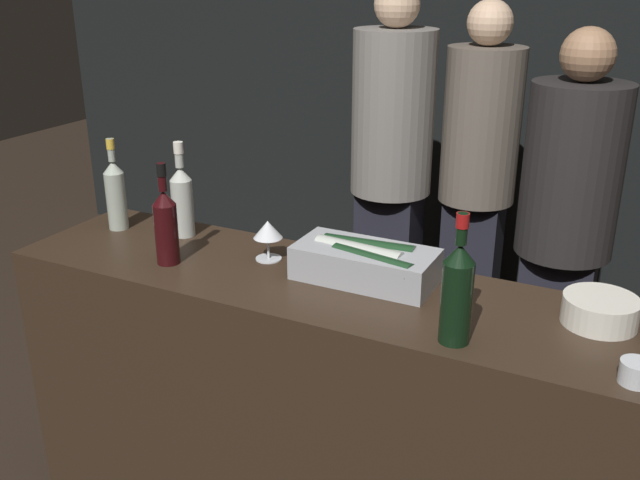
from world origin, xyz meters
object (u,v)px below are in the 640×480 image
Objects in this scene: wine_glass at (268,231)px; red_wine_bottle_burgundy at (457,290)px; person_blond_tee at (391,158)px; rose_wine_bottle at (116,193)px; person_grey_polo at (478,166)px; person_in_hoodie at (566,215)px; candle_votive at (636,372)px; white_wine_bottle at (182,198)px; bowl_white at (600,310)px; red_wine_bottle_black_foil at (166,224)px; ice_bin_with_bottles at (365,261)px.

wine_glass is 0.38× the size of red_wine_bottle_burgundy.
red_wine_bottle_burgundy is at bearing 56.83° from person_blond_tee.
red_wine_bottle_burgundy reaches higher than rose_wine_bottle.
person_grey_polo is at bearing 147.54° from person_blond_tee.
person_grey_polo is (0.88, 1.56, -0.18)m from rose_wine_bottle.
person_grey_polo is at bearing -9.19° from person_in_hoodie.
person_grey_polo is (0.38, 0.19, -0.04)m from person_blond_tee.
white_wine_bottle is at bearing 168.48° from candle_votive.
bowl_white is 1.28m from red_wine_bottle_black_foil.
person_in_hoodie is at bearing 70.52° from ice_bin_with_bottles.
wine_glass is at bearing 167.38° from candle_votive.
person_grey_polo reaches higher than red_wine_bottle_burgundy.
ice_bin_with_bottles is 3.22× the size of wine_glass.
person_grey_polo is at bearing 60.42° from rose_wine_bottle.
wine_glass is 1.38m from person_blond_tee.
rose_wine_bottle reaches higher than candle_votive.
person_in_hoodie is at bearing -111.36° from person_grey_polo.
candle_votive is at bearing -136.61° from person_grey_polo.
person_grey_polo is (0.26, 1.56, -0.14)m from wine_glass.
wine_glass is at bearing -171.07° from person_grey_polo.
red_wine_bottle_black_foil is 0.95× the size of red_wine_bottle_burgundy.
candle_votive is at bearing -0.09° from red_wine_bottle_burgundy.
rose_wine_bottle is 1.80m from person_in_hoodie.
wine_glass is 0.40× the size of red_wine_bottle_black_foil.
red_wine_bottle_burgundy reaches higher than wine_glass.
bowl_white is at bearing -1.59° from white_wine_bottle.
ice_bin_with_bottles is 0.43m from red_wine_bottle_burgundy.
bowl_white is 0.42m from red_wine_bottle_burgundy.
ice_bin_with_bottles is 0.34m from wine_glass.
candle_votive is (1.10, -0.25, -0.07)m from wine_glass.
rose_wine_bottle is at bearing 10.23° from person_blond_tee.
white_wine_bottle is at bearing 10.84° from rose_wine_bottle.
person_grey_polo is (-0.49, 0.41, 0.05)m from person_in_hoodie.
bowl_white is at bearing 39.91° from red_wine_bottle_burgundy.
person_in_hoodie is (0.75, 1.16, -0.19)m from wine_glass.
wine_glass is at bearing 31.82° from red_wine_bottle_black_foil.
person_in_hoodie is (1.02, 1.32, -0.23)m from red_wine_bottle_black_foil.
person_grey_polo is (-0.73, 1.55, -0.09)m from bowl_white.
person_in_hoodie is 0.96× the size of person_grey_polo.
bowl_white is 1.18m from person_in_hoodie.
red_wine_bottle_burgundy is at bearing -34.78° from ice_bin_with_bottles.
red_wine_bottle_burgundy reaches higher than ice_bin_with_bottles.
ice_bin_with_bottles is 0.25× the size of person_in_hoodie.
wine_glass is 0.08× the size of person_in_hoodie.
ice_bin_with_bottles is at bearing 14.74° from red_wine_bottle_black_foil.
red_wine_bottle_black_foil is (-0.60, -0.16, 0.07)m from ice_bin_with_bottles.
red_wine_bottle_burgundy is (0.68, -0.25, 0.04)m from wine_glass.
candle_votive is 0.04× the size of person_grey_polo.
person_grey_polo is (-0.07, 1.57, -0.11)m from ice_bin_with_bottles.
person_blond_tee is (0.50, 1.36, -0.14)m from rose_wine_bottle.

